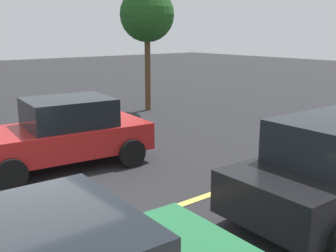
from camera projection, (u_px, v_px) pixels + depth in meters
lane_marking_centre at (172, 208)px, 7.09m from camera, size 28.00×0.16×0.01m
car_red_crossing at (64, 133)px, 9.17m from camera, size 4.05×2.32×1.56m
tree_right_verge at (147, 15)px, 15.12m from camera, size 2.05×2.05×4.67m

